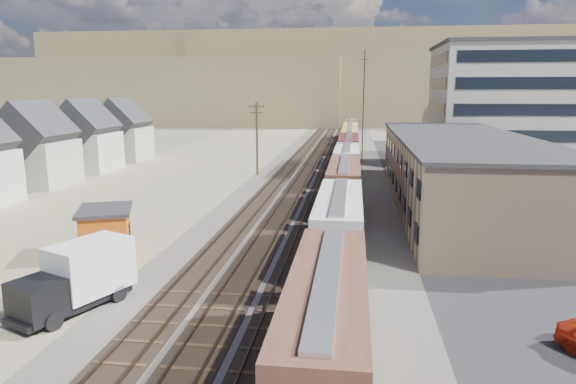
# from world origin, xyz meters

# --- Properties ---
(ground) EXTENTS (300.00, 300.00, 0.00)m
(ground) POSITION_xyz_m (0.00, 0.00, 0.00)
(ground) COLOR #6B6356
(ground) RESTS_ON ground
(ballast_bed) EXTENTS (18.00, 200.00, 0.06)m
(ballast_bed) POSITION_xyz_m (0.00, 50.00, 0.03)
(ballast_bed) COLOR #4C4742
(ballast_bed) RESTS_ON ground
(dirt_yard) EXTENTS (24.00, 180.00, 0.03)m
(dirt_yard) POSITION_xyz_m (-20.00, 40.00, 0.01)
(dirt_yard) COLOR gray
(dirt_yard) RESTS_ON ground
(asphalt_lot) EXTENTS (26.00, 120.00, 0.04)m
(asphalt_lot) POSITION_xyz_m (22.00, 35.00, 0.02)
(asphalt_lot) COLOR #232326
(asphalt_lot) RESTS_ON ground
(rail_tracks) EXTENTS (11.40, 200.00, 0.24)m
(rail_tracks) POSITION_xyz_m (-0.55, 50.00, 0.11)
(rail_tracks) COLOR black
(rail_tracks) RESTS_ON ground
(freight_train) EXTENTS (3.00, 119.74, 4.46)m
(freight_train) POSITION_xyz_m (3.80, 44.93, 2.79)
(freight_train) COLOR black
(freight_train) RESTS_ON ground
(warehouse) EXTENTS (12.40, 40.40, 7.25)m
(warehouse) POSITION_xyz_m (14.98, 25.00, 3.65)
(warehouse) COLOR tan
(warehouse) RESTS_ON ground
(office_tower) EXTENTS (22.60, 18.60, 18.45)m
(office_tower) POSITION_xyz_m (27.95, 54.95, 9.26)
(office_tower) COLOR #9E998E
(office_tower) RESTS_ON ground
(utility_pole_north) EXTENTS (2.20, 0.32, 10.00)m
(utility_pole_north) POSITION_xyz_m (-8.50, 42.00, 5.30)
(utility_pole_north) COLOR #382619
(utility_pole_north) RESTS_ON ground
(radio_mast) EXTENTS (1.20, 0.16, 18.00)m
(radio_mast) POSITION_xyz_m (6.00, 60.00, 9.12)
(radio_mast) COLOR black
(radio_mast) RESTS_ON ground
(townhouse_row) EXTENTS (8.15, 68.16, 10.47)m
(townhouse_row) POSITION_xyz_m (-34.00, 25.00, 4.34)
(townhouse_row) COLOR #B7B2A8
(townhouse_row) RESTS_ON ground
(hills_north) EXTENTS (265.00, 80.00, 32.00)m
(hills_north) POSITION_xyz_m (0.17, 167.92, 14.10)
(hills_north) COLOR brown
(hills_north) RESTS_ON ground
(box_truck) EXTENTS (4.75, 6.96, 3.50)m
(box_truck) POSITION_xyz_m (-9.75, -2.59, 1.78)
(box_truck) COLOR silver
(box_truck) RESTS_ON ground
(maintenance_shed) EXTENTS (5.01, 5.60, 3.39)m
(maintenance_shed) POSITION_xyz_m (-12.69, 6.46, 1.73)
(maintenance_shed) COLOR #D65814
(maintenance_shed) RESTS_ON ground
(parked_car_blue) EXTENTS (5.11, 5.64, 1.46)m
(parked_car_blue) POSITION_xyz_m (26.15, 53.20, 0.73)
(parked_car_blue) COLOR navy
(parked_car_blue) RESTS_ON ground
(parked_car_far) EXTENTS (2.71, 4.28, 1.36)m
(parked_car_far) POSITION_xyz_m (32.71, 52.09, 0.68)
(parked_car_far) COLOR silver
(parked_car_far) RESTS_ON ground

